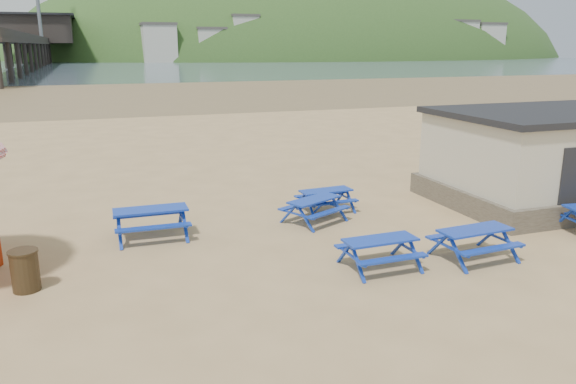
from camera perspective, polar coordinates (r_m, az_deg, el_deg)
name	(u,v)px	position (r m, az deg, el deg)	size (l,w,h in m)	color
ground	(265,244)	(15.37, -2.35, -5.32)	(400.00, 400.00, 0.00)	tan
wet_sand	(125,92)	(69.14, -16.20, 9.73)	(400.00, 400.00, 0.00)	olive
sea	(99,63)	(183.94, -18.64, 12.27)	(400.00, 400.00, 0.00)	#465865
picnic_table_blue_a	(151,223)	(16.21, -13.71, -3.09)	(2.04, 1.65, 0.85)	#143AA9
picnic_table_blue_b	(326,200)	(18.35, 3.86, -0.85)	(1.78, 1.47, 0.71)	#143AA9
picnic_table_blue_c	(314,210)	(17.17, 2.68, -1.87)	(2.20, 2.04, 0.74)	#143AA9
picnic_table_blue_d	(380,253)	(13.83, 9.31, -6.17)	(1.82, 1.48, 0.75)	#143AA9
picnic_table_blue_e	(474,244)	(14.98, 18.38, -5.01)	(1.99, 1.65, 0.79)	#143AA9
litter_bin	(25,270)	(13.70, -25.16, -7.20)	(0.64, 0.64, 0.93)	#392D17
amenity_block	(549,157)	(21.21, 24.96, 3.29)	(7.40, 5.40, 3.15)	#665B4C
pier	(35,45)	(192.54, -24.33, 13.46)	(24.00, 220.00, 39.29)	black
headland_town	(304,80)	(261.53, 1.66, 11.32)	(264.00, 144.00, 108.00)	#2D4C1E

